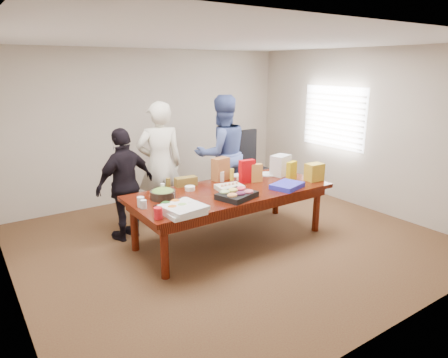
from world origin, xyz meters
TOP-DOWN VIEW (x-y plane):
  - floor at (0.00, 0.00)m, footprint 5.50×5.00m
  - ceiling at (0.00, 0.00)m, footprint 5.50×5.00m
  - wall_back at (0.00, 2.50)m, footprint 5.50×0.04m
  - wall_front at (0.00, -2.50)m, footprint 5.50×0.04m
  - wall_right at (2.75, 0.00)m, footprint 0.04×5.00m
  - window_panel at (2.72, 0.60)m, footprint 0.03×1.40m
  - window_blinds at (2.68, 0.60)m, footprint 0.04×1.36m
  - conference_table at (0.00, 0.00)m, footprint 2.80×1.20m
  - office_chair at (1.39, 1.27)m, footprint 0.62×0.62m
  - person_center at (-0.53, 1.11)m, footprint 0.78×0.60m
  - person_right at (0.62, 1.13)m, footprint 1.04×0.86m
  - person_left at (-1.17, 0.91)m, footprint 1.01×0.64m
  - veggie_tray at (-0.98, -0.33)m, footprint 0.53×0.44m
  - fruit_tray at (-0.15, -0.34)m, footprint 0.56×0.49m
  - sheet_cake at (-0.01, 0.01)m, footprint 0.39×0.32m
  - salad_bowl at (-0.94, 0.17)m, footprint 0.37×0.37m
  - chip_bag_blue at (0.70, -0.38)m, footprint 0.52×0.45m
  - chip_bag_red at (0.41, 0.16)m, footprint 0.24×0.13m
  - chip_bag_yellow at (1.03, -0.11)m, footprint 0.20×0.12m
  - chip_bag_orange at (0.54, 0.11)m, footprint 0.19×0.12m
  - mayo_jar at (0.13, 0.43)m, footprint 0.10×0.10m
  - mustard_bottle at (0.30, 0.38)m, footprint 0.07×0.07m
  - dressing_bottle at (-0.76, 0.37)m, footprint 0.08×0.08m
  - ranch_bottle at (-0.88, 0.30)m, footprint 0.06×0.06m
  - banana_bunch at (0.72, 0.43)m, footprint 0.29×0.23m
  - bread_loaf at (-0.41, 0.52)m, footprint 0.33×0.17m
  - kraft_bag at (0.16, 0.49)m, footprint 0.28×0.20m
  - red_cup at (-1.30, -0.44)m, footprint 0.12×0.12m
  - clear_cup_a at (-1.30, -0.03)m, footprint 0.09×0.09m
  - clear_cup_b at (-1.30, 0.05)m, footprint 0.10×0.10m
  - pizza_box_lower at (-1.00, -0.43)m, footprint 0.45×0.45m
  - pizza_box_upper at (-0.99, -0.46)m, footprint 0.50×0.50m
  - plate_a at (0.94, 0.32)m, footprint 0.29×0.29m
  - plate_b at (0.52, 0.52)m, footprint 0.27×0.27m
  - dip_bowl_a at (0.43, 0.32)m, footprint 0.20×0.20m
  - dip_bowl_b at (-0.48, 0.30)m, footprint 0.15×0.15m
  - grocery_bag_white at (1.08, 0.19)m, footprint 0.34×0.28m
  - grocery_bag_yellow at (1.30, -0.32)m, footprint 0.27×0.19m

SIDE VIEW (x-z plane):
  - floor at x=0.00m, z-range -0.02..0.00m
  - conference_table at x=0.00m, z-range 0.00..0.75m
  - office_chair at x=1.39m, z-range 0.00..1.21m
  - plate_b at x=0.52m, z-range 0.75..0.76m
  - plate_a at x=0.94m, z-range 0.75..0.77m
  - pizza_box_lower at x=-1.00m, z-range 0.75..0.80m
  - dip_bowl_b at x=-0.48m, z-range 0.75..0.81m
  - sheet_cake at x=-0.01m, z-range 0.75..0.81m
  - dip_bowl_a at x=0.43m, z-range 0.75..0.81m
  - chip_bag_blue at x=0.70m, z-range 0.75..0.82m
  - veggie_tray at x=-0.98m, z-range 0.75..0.82m
  - fruit_tray at x=-0.15m, z-range 0.75..0.82m
  - banana_bunch at x=0.72m, z-range 0.75..0.83m
  - person_left at x=-1.17m, z-range 0.00..1.60m
  - clear_cup_a at x=-1.30m, z-range 0.75..0.85m
  - salad_bowl at x=-0.94m, z-range 0.75..0.86m
  - clear_cup_b at x=-1.30m, z-range 0.75..0.87m
  - bread_loaf at x=-0.41m, z-range 0.75..0.88m
  - red_cup at x=-1.30m, z-range 0.75..0.88m
  - mayo_jar at x=0.13m, z-range 0.75..0.90m
  - pizza_box_upper at x=-0.99m, z-range 0.80..0.85m
  - ranch_bottle at x=-0.88m, z-range 0.75..0.91m
  - mustard_bottle at x=0.30m, z-range 0.75..0.92m
  - dressing_bottle at x=-0.76m, z-range 0.75..0.95m
  - grocery_bag_yellow at x=1.30m, z-range 0.75..1.01m
  - chip_bag_orange at x=0.54m, z-range 0.75..1.02m
  - chip_bag_yellow at x=1.03m, z-range 0.75..1.03m
  - grocery_bag_white at x=1.08m, z-range 0.75..1.07m
  - chip_bag_red at x=0.41m, z-range 0.75..1.09m
  - kraft_bag at x=0.16m, z-range 0.75..1.09m
  - person_center at x=-0.53m, z-range 0.00..1.91m
  - person_right at x=0.62m, z-range 0.00..1.96m
  - wall_back at x=0.00m, z-range 0.00..2.70m
  - wall_front at x=0.00m, z-range 0.00..2.70m
  - wall_right at x=2.75m, z-range 0.00..2.70m
  - window_panel at x=2.72m, z-range 0.95..2.05m
  - window_blinds at x=2.68m, z-range 1.00..2.00m
  - ceiling at x=0.00m, z-range 2.70..2.72m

